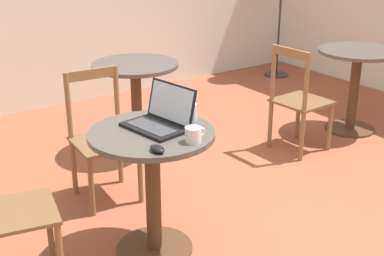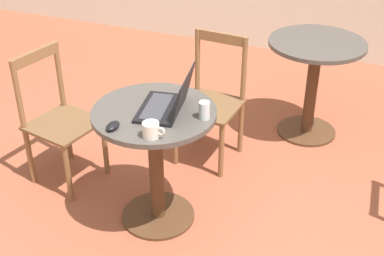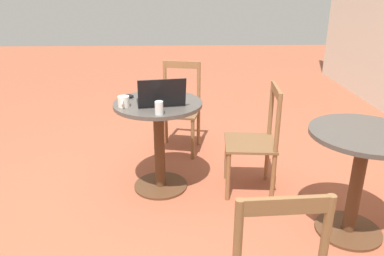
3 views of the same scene
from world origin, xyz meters
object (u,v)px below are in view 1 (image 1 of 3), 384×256
Objects in this scene: laptop at (160,119)px; mug at (194,135)px; cafe_table_mid at (356,74)px; chair_mid_left at (298,101)px; drinking_glass at (192,112)px; chair_near_left at (7,212)px; cafe_table_far at (136,89)px; cafe_table_near at (152,168)px; mouse at (157,149)px; chair_near_back at (102,138)px.

laptop is 3.22× the size of mug.
cafe_table_mid is 0.77m from chair_mid_left.
laptop reaches higher than chair_mid_left.
chair_near_left is at bearing 172.56° from drinking_glass.
chair_mid_left is at bearing 18.09° from laptop.
chair_mid_left reaches higher than mug.
drinking_glass is (-0.37, -1.32, 0.27)m from cafe_table_far.
cafe_table_far is (0.66, 1.35, 0.00)m from cafe_table_near.
cafe_table_mid and cafe_table_far have the same top height.
laptop is (0.07, 0.03, 0.27)m from cafe_table_near.
laptop is at bearing -9.06° from chair_near_left.
mug reaches higher than mouse.
cafe_table_far is (-1.85, 0.73, 0.00)m from cafe_table_mid.
cafe_table_near is 0.80m from chair_near_left.
chair_mid_left reaches higher than cafe_table_far.
drinking_glass is (-2.22, -0.59, 0.27)m from cafe_table_mid.
cafe_table_mid is 3.32m from chair_near_left.
cafe_table_mid is 1.92× the size of laptop.
laptop is 4.08× the size of drinking_glass.
chair_near_left is 2.27× the size of laptop.
cafe_table_near is at bearing -161.76° from chair_mid_left.
mug is at bearing -153.31° from chair_mid_left.
mouse is (-0.77, -1.60, 0.24)m from cafe_table_far.
chair_near_back is 0.84m from laptop.
chair_mid_left is (2.53, 0.41, 0.00)m from chair_near_left.
mouse is at bearing -161.72° from cafe_table_mid.
cafe_table_far is 1.86m from chair_near_left.
chair_mid_left is 1.61m from drinking_glass.
chair_mid_left reaches higher than cafe_table_near.
chair_near_left is 0.93m from laptop.
cafe_table_mid is 0.85× the size of chair_near_left.
chair_near_left reaches higher than mug.
chair_mid_left is 1.80m from laptop.
cafe_table_far is at bearing 66.03° from laptop.
cafe_table_mid is 0.85× the size of chair_near_back.
mouse is (0.66, -0.41, 0.34)m from chair_near_left.
laptop is (0.01, -0.75, 0.37)m from chair_near_back.
mouse is at bearing -179.86° from mug.
chair_near_left is 1.00× the size of chair_mid_left.
chair_near_left reaches higher than mouse.
drinking_glass is at bearing -73.65° from chair_near_back.
chair_near_back is at bearing 92.16° from mug.
drinking_glass reaches higher than cafe_table_far.
mug is (0.04, -1.03, 0.36)m from chair_near_back.
chair_mid_left is (1.09, -0.77, -0.10)m from cafe_table_far.
mouse is at bearing -156.09° from chair_mid_left.
mouse reaches higher than cafe_table_mid.
mouse is (-0.18, -1.03, 0.34)m from chair_near_back.
chair_mid_left is 7.33× the size of mug.
chair_near_left is at bearing 154.79° from mug.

